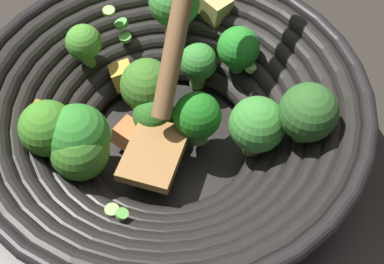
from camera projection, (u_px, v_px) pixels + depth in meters
name	position (u px, v px, depth m)	size (l,w,h in m)	color
ground_plane	(170.00, 147.00, 0.54)	(4.00, 4.00, 0.00)	#332D28
wok	(167.00, 111.00, 0.50)	(0.38, 0.38, 0.27)	black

